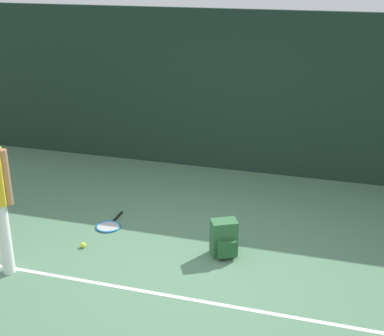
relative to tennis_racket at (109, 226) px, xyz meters
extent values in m
plane|color=#4C7556|center=(1.17, -0.51, -0.01)|extent=(12.00, 12.00, 0.00)
cube|color=#192D23|center=(1.17, 2.49, 1.28)|extent=(10.00, 0.10, 2.58)
cube|color=white|center=(1.17, -1.25, -0.01)|extent=(9.00, 0.05, 0.00)
cylinder|color=white|center=(-0.62, -1.32, 0.41)|extent=(0.14, 0.14, 0.85)
cylinder|color=#9E704C|center=(-0.53, -1.27, 1.13)|extent=(0.09, 0.09, 0.62)
cylinder|color=black|center=(0.00, 0.27, 0.00)|extent=(0.03, 0.30, 0.03)
torus|color=#1E72BF|center=(0.00, -0.03, 0.00)|extent=(0.32, 0.32, 0.02)
cylinder|color=#B2B2B2|center=(0.00, -0.03, 0.00)|extent=(0.28, 0.28, 0.00)
cube|color=#2D6038|center=(1.61, -0.25, 0.21)|extent=(0.36, 0.32, 0.44)
cube|color=#23562D|center=(1.67, -0.38, 0.13)|extent=(0.23, 0.17, 0.20)
sphere|color=#CCE033|center=(-0.07, -0.59, 0.02)|extent=(0.07, 0.07, 0.07)
camera|label=1|loc=(2.82, -5.71, 3.28)|focal=50.12mm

